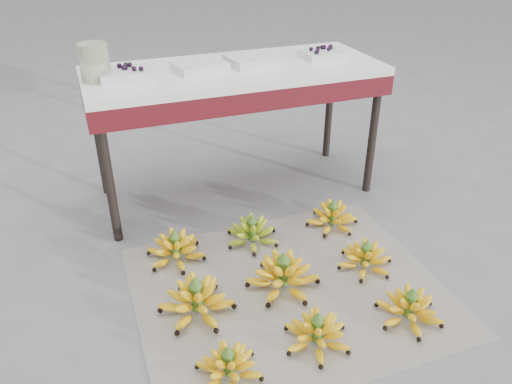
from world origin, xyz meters
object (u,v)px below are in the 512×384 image
object	(u,v)px
bunch_back_left	(176,249)
tray_left	(200,67)
bunch_mid_center	(283,275)
tray_far_left	(126,74)
bunch_front_left	(228,366)
bunch_front_right	(409,309)
bunch_back_right	(332,217)
vendor_table	(235,83)
glass_jar	(95,62)
bunch_front_center	(317,333)
newspaper_mat	(288,290)
tray_far_right	(323,54)
bunch_mid_left	(197,300)
bunch_back_center	(252,233)
tray_right	(254,59)
bunch_mid_right	(365,258)

from	to	relation	value
bunch_back_left	tray_left	distance (m)	0.88
bunch_mid_center	tray_far_left	bearing A→B (deg)	138.33
bunch_front_left	bunch_front_right	world-z (taller)	bunch_front_right
bunch_back_right	vendor_table	bearing A→B (deg)	104.59
bunch_mid_center	glass_jar	xyz separation A→B (m)	(-0.57, 0.86, 0.72)
tray_far_left	bunch_mid_center	bearing A→B (deg)	-62.41
bunch_front_center	bunch_mid_center	world-z (taller)	bunch_mid_center
bunch_mid_center	glass_jar	world-z (taller)	glass_jar
bunch_front_right	vendor_table	size ratio (longest dim) A/B	0.21
bunch_back_left	newspaper_mat	bearing A→B (deg)	-53.71
newspaper_mat	tray_far_right	xyz separation A→B (m)	(0.56, 0.87, 0.73)
bunch_front_left	bunch_back_left	world-z (taller)	bunch_back_left
bunch_mid_left	bunch_back_center	bearing A→B (deg)	30.05
newspaper_mat	tray_right	world-z (taller)	tray_right
newspaper_mat	bunch_front_center	world-z (taller)	bunch_front_center
bunch_mid_right	tray_far_right	distance (m)	1.11
bunch_front_left	bunch_back_center	distance (m)	0.79
bunch_front_right	bunch_back_left	world-z (taller)	bunch_back_left
bunch_mid_left	tray_far_left	size ratio (longest dim) A/B	1.48
vendor_table	newspaper_mat	bearing A→B (deg)	-94.53
bunch_mid_left	vendor_table	bearing A→B (deg)	46.85
glass_jar	newspaper_mat	bearing A→B (deg)	-56.23
tray_far_left	tray_far_right	bearing A→B (deg)	0.48
bunch_front_right	bunch_back_right	xyz separation A→B (m)	(0.03, 0.68, -0.00)
bunch_mid_left	tray_far_right	distance (m)	1.45
bunch_mid_center	bunch_front_right	bearing A→B (deg)	-21.17
tray_left	tray_right	size ratio (longest dim) A/B	0.91
bunch_mid_left	tray_left	world-z (taller)	tray_left
newspaper_mat	bunch_mid_left	world-z (taller)	bunch_mid_left
bunch_mid_left	bunch_mid_right	size ratio (longest dim) A/B	1.16
bunch_mid_center	bunch_back_left	xyz separation A→B (m)	(-0.38, 0.35, -0.01)
bunch_front_right	tray_left	world-z (taller)	tray_left
bunch_mid_center	bunch_back_center	bearing A→B (deg)	111.77
bunch_mid_right	vendor_table	world-z (taller)	vendor_table
newspaper_mat	bunch_back_right	bearing A→B (deg)	42.51
bunch_front_left	bunch_front_center	bearing A→B (deg)	-15.06
newspaper_mat	bunch_back_left	bearing A→B (deg)	137.04
bunch_front_center	bunch_front_right	distance (m)	0.39
bunch_mid_right	tray_far_left	xyz separation A→B (m)	(-0.83, 0.85, 0.67)
bunch_mid_center	tray_left	bearing A→B (deg)	116.70
bunch_mid_center	tray_far_right	size ratio (longest dim) A/B	1.68
bunch_back_center	bunch_back_left	bearing A→B (deg)	-176.37
bunch_mid_center	tray_right	world-z (taller)	tray_right
newspaper_mat	bunch_mid_left	size ratio (longest dim) A/B	3.46
bunch_front_center	bunch_back_right	size ratio (longest dim) A/B	0.91
newspaper_mat	bunch_back_center	distance (m)	0.38
tray_far_left	tray_left	world-z (taller)	tray_far_left
tray_left	tray_far_right	bearing A→B (deg)	0.14
tray_far_left	tray_left	xyz separation A→B (m)	(0.35, 0.01, -0.00)
bunch_mid_right	bunch_back_center	xyz separation A→B (m)	(-0.40, 0.36, 0.00)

